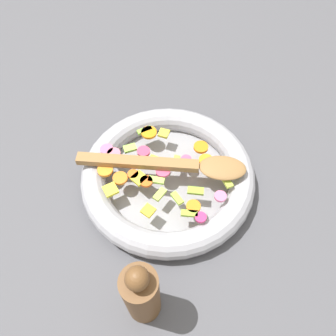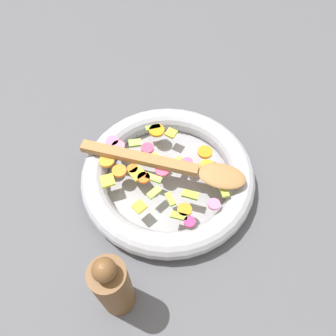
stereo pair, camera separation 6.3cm
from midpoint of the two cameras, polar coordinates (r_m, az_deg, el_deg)
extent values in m
plane|color=#4C4C51|center=(0.68, 2.68, -2.57)|extent=(4.00, 4.00, 0.00)
cylinder|color=gray|center=(0.67, 2.70, -2.30)|extent=(0.30, 0.30, 0.01)
torus|color=#9E9EA5|center=(0.65, 2.76, -1.43)|extent=(0.35, 0.35, 0.05)
cylinder|color=orange|center=(0.63, -5.65, -0.72)|extent=(0.04, 0.04, 0.01)
cylinder|color=orange|center=(0.69, 0.67, 6.37)|extent=(0.04, 0.04, 0.01)
cylinder|color=orange|center=(0.65, -7.88, 1.05)|extent=(0.04, 0.04, 0.01)
cylinder|color=orange|center=(0.66, 9.21, 2.55)|extent=(0.03, 0.03, 0.01)
cylinder|color=orange|center=(0.59, 6.02, -7.51)|extent=(0.03, 0.03, 0.01)
cylinder|color=orange|center=(0.63, -3.36, -0.40)|extent=(0.03, 0.03, 0.01)
cylinder|color=orange|center=(0.64, 9.67, 0.15)|extent=(0.04, 0.04, 0.01)
cylinder|color=orange|center=(0.62, -1.34, -1.95)|extent=(0.03, 0.03, 0.01)
cube|color=#ABD953|center=(0.62, 0.40, -2.00)|extent=(0.03, 0.03, 0.01)
cube|color=#8AAB35|center=(0.58, 5.10, -8.59)|extent=(0.03, 0.03, 0.01)
cube|color=#8BAE36|center=(0.60, 6.59, -5.07)|extent=(0.03, 0.03, 0.01)
cube|color=#A5BD3D|center=(0.62, 12.67, -4.20)|extent=(0.03, 0.02, 0.01)
cube|color=#8BBB3E|center=(0.64, 4.24, 1.10)|extent=(0.02, 0.03, 0.01)
cube|color=#87C040|center=(0.69, -0.01, 6.86)|extent=(0.02, 0.03, 0.01)
cube|color=#B4CB54|center=(0.63, 13.87, -2.61)|extent=(0.01, 0.02, 0.01)
cube|color=#A9C54D|center=(0.60, 0.58, -4.54)|extent=(0.02, 0.03, 0.01)
cube|color=#97D14F|center=(0.67, -3.08, 4.16)|extent=(0.03, 0.03, 0.01)
cube|color=#99C33E|center=(0.60, 3.45, -5.67)|extent=(0.03, 0.02, 0.01)
cylinder|color=#D2316C|center=(0.58, 6.95, -9.55)|extent=(0.03, 0.03, 0.01)
cylinder|color=#DE6492|center=(0.67, -7.01, 4.46)|extent=(0.04, 0.04, 0.01)
cylinder|color=#E16D85|center=(0.66, -5.96, 3.59)|extent=(0.04, 0.04, 0.01)
cylinder|color=pink|center=(0.60, 11.03, -6.44)|extent=(0.02, 0.02, 0.01)
cylinder|color=#DB507A|center=(0.64, 6.26, 0.78)|extent=(0.03, 0.03, 0.01)
cylinder|color=#D84D72|center=(0.63, 1.80, -0.54)|extent=(0.03, 0.03, 0.01)
cylinder|color=#D94065|center=(0.66, -0.86, 3.26)|extent=(0.04, 0.04, 0.01)
cube|color=gold|center=(0.68, 3.22, 5.88)|extent=(0.03, 0.03, 0.01)
cube|color=yellow|center=(0.62, -2.45, -1.21)|extent=(0.03, 0.03, 0.01)
cube|color=yellow|center=(0.59, -1.92, -6.99)|extent=(0.02, 0.02, 0.01)
cube|color=yellow|center=(0.62, -7.62, -2.43)|extent=(0.03, 0.03, 0.01)
cube|color=yellow|center=(0.64, 12.34, -1.42)|extent=(0.03, 0.03, 0.01)
cube|color=gold|center=(0.64, 0.65, 1.28)|extent=(0.03, 0.03, 0.01)
cube|color=olive|center=(0.63, -2.28, 1.58)|extent=(0.19, 0.17, 0.01)
ellipsoid|color=olive|center=(0.62, 12.24, -1.58)|extent=(0.10, 0.10, 0.01)
cylinder|color=brown|center=(0.52, -5.80, -20.34)|extent=(0.05, 0.05, 0.15)
sphere|color=brown|center=(0.43, -6.83, -17.56)|extent=(0.03, 0.03, 0.03)
camera|label=1|loc=(0.03, -87.13, 4.26)|focal=35.00mm
camera|label=2|loc=(0.03, 92.87, -4.26)|focal=35.00mm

